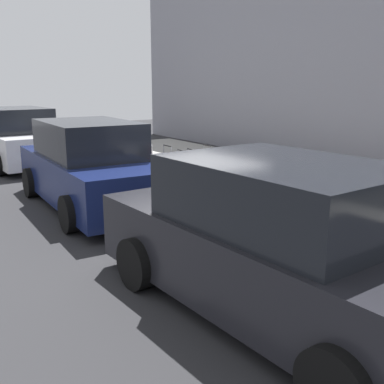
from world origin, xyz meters
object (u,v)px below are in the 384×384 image
object	(u,v)px
suitcase_silver_5	(238,189)
suitcase_olive_7	(207,177)
suitcase_black_3	(289,200)
parked_car_charcoal_0	(281,244)
suitcase_maroon_6	(225,182)
suitcase_teal_4	(262,193)
suitcase_olive_0	(372,230)
suitcase_navy_2	(317,207)
suitcase_red_1	(342,219)
suitcase_red_8	(192,177)
parked_car_white_2	(17,139)
suitcase_black_10	(168,169)
fire_hydrant	(149,158)
parked_car_navy_1	(90,168)
bollard_post	(132,157)
suitcase_navy_9	(181,173)

from	to	relation	value
suitcase_silver_5	suitcase_olive_7	world-z (taller)	suitcase_olive_7
suitcase_black_3	parked_car_charcoal_0	size ratio (longest dim) A/B	0.17
suitcase_silver_5	suitcase_maroon_6	xyz separation A→B (m)	(0.57, -0.11, 0.03)
suitcase_teal_4	suitcase_olive_7	size ratio (longest dim) A/B	0.97
suitcase_olive_0	suitcase_navy_2	distance (m)	1.10
suitcase_red_1	suitcase_teal_4	xyz separation A→B (m)	(1.72, 0.03, 0.06)
suitcase_red_1	suitcase_teal_4	size ratio (longest dim) A/B	0.90
suitcase_olive_0	suitcase_black_3	distance (m)	1.67
suitcase_maroon_6	suitcase_red_8	distance (m)	1.05
suitcase_olive_0	suitcase_navy_2	world-z (taller)	suitcase_navy_2
suitcase_red_1	suitcase_olive_7	world-z (taller)	suitcase_olive_7
parked_car_white_2	suitcase_black_10	bearing A→B (deg)	-156.77
suitcase_olive_0	parked_car_charcoal_0	bearing A→B (deg)	100.15
suitcase_olive_0	suitcase_navy_2	xyz separation A→B (m)	(1.09, -0.11, 0.06)
suitcase_silver_5	fire_hydrant	bearing A→B (deg)	-1.14
suitcase_olive_7	parked_car_charcoal_0	world-z (taller)	parked_car_charcoal_0
fire_hydrant	parked_car_white_2	bearing A→B (deg)	27.83
suitcase_olive_0	parked_car_white_2	bearing A→B (deg)	11.46
suitcase_olive_7	suitcase_navy_2	bearing A→B (deg)	-177.74
suitcase_red_8	fire_hydrant	size ratio (longest dim) A/B	1.11
suitcase_red_8	fire_hydrant	distance (m)	2.04
suitcase_red_1	parked_car_navy_1	world-z (taller)	parked_car_navy_1
fire_hydrant	bollard_post	bearing A→B (deg)	13.16
suitcase_teal_4	suitcase_red_8	world-z (taller)	suitcase_teal_4
parked_car_navy_1	suitcase_navy_2	bearing A→B (deg)	-149.58
parked_car_charcoal_0	parked_car_navy_1	bearing A→B (deg)	-0.00
suitcase_olive_0	suitcase_silver_5	bearing A→B (deg)	0.90
suitcase_silver_5	fire_hydrant	xyz separation A→B (m)	(3.65, -0.07, 0.09)
suitcase_olive_0	suitcase_teal_4	distance (m)	2.25
suitcase_black_10	fire_hydrant	distance (m)	0.95
suitcase_olive_7	suitcase_navy_9	distance (m)	1.09
suitcase_teal_4	fire_hydrant	xyz separation A→B (m)	(4.27, -0.05, 0.05)
suitcase_black_10	suitcase_navy_2	bearing A→B (deg)	-178.90
suitcase_maroon_6	fire_hydrant	xyz separation A→B (m)	(3.08, 0.04, 0.06)
suitcase_navy_2	suitcase_silver_5	bearing A→B (deg)	4.88
parked_car_navy_1	parked_car_white_2	size ratio (longest dim) A/B	1.07
suitcase_olive_7	suitcase_black_10	distance (m)	1.64
bollard_post	parked_car_charcoal_0	xyz separation A→B (m)	(-7.55, 2.04, 0.24)
suitcase_navy_9	fire_hydrant	world-z (taller)	fire_hydrant
suitcase_navy_9	suitcase_maroon_6	bearing A→B (deg)	-179.72
suitcase_olive_0	bollard_post	xyz separation A→B (m)	(7.16, 0.12, 0.09)
suitcase_teal_4	fire_hydrant	size ratio (longest dim) A/B	1.26
suitcase_red_1	suitcase_silver_5	bearing A→B (deg)	1.45
suitcase_black_3	bollard_post	size ratio (longest dim) A/B	1.02
fire_hydrant	suitcase_red_1	bearing A→B (deg)	179.87
suitcase_silver_5	suitcase_olive_7	xyz separation A→B (m)	(1.07, -0.04, 0.05)
suitcase_black_3	suitcase_olive_7	size ratio (longest dim) A/B	0.76
suitcase_olive_0	suitcase_navy_2	bearing A→B (deg)	-5.60
bollard_post	suitcase_olive_7	bearing A→B (deg)	-177.92
suitcase_silver_5	parked_car_charcoal_0	xyz separation A→B (m)	(-3.26, 2.12, 0.30)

